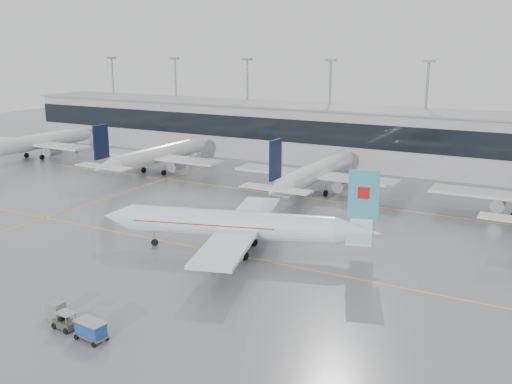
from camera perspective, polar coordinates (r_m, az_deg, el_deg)
The scene contains 15 objects.
ground at distance 73.13m, azimuth -4.53°, elevation -5.84°, with size 320.00×320.00×0.00m, color slate.
taxi_line_main at distance 73.13m, azimuth -4.53°, elevation -5.83°, with size 120.00×0.25×0.01m, color yellow.
taxi_line_north at distance 98.44m, azimuth 5.02°, elevation -0.56°, with size 120.00×0.25×0.01m, color yellow.
taxi_line_cross at distance 102.29m, azimuth -14.09°, elevation -0.37°, with size 0.25×60.00×0.01m, color yellow.
terminal at distance 126.66m, azimuth 10.93°, elevation 5.33°, with size 180.00×15.00×12.00m, color #A6A6AA.
terminal_glass at distance 119.34m, azimuth 9.85°, elevation 5.57°, with size 180.00×0.20×5.00m, color black.
terminal_roof at distance 125.88m, azimuth 11.07°, elevation 8.11°, with size 182.00×16.00×0.40m, color gray.
light_masts at distance 131.48m, azimuth 11.90°, elevation 8.83°, with size 156.40×1.00×22.60m.
air_canada_jet at distance 71.19m, azimuth -1.66°, elevation -3.34°, with size 35.36×28.68×11.24m.
parked_jet_a at distance 142.72m, azimuth -21.05°, elevation 4.69°, with size 29.64×36.96×11.72m.
parked_jet_b at distance 118.53m, azimuth -9.91°, elevation 3.65°, with size 29.64×36.96×11.72m.
parked_jet_c at distance 100.88m, azimuth 5.91°, elevation 1.95°, with size 29.64×36.96×11.72m.
baggage_tug at distance 56.29m, azimuth -18.53°, elevation -12.31°, with size 3.48×1.66×1.66m.
baggage_cart at distance 53.48m, azimuth -16.18°, elevation -13.02°, with size 3.07×1.93×1.80m.
gse_unit at distance 58.87m, azimuth -19.37°, elevation -11.03°, with size 1.44×1.34×1.44m, color gray.
Camera 1 is at (37.80, -57.38, 25.03)m, focal length 40.00 mm.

